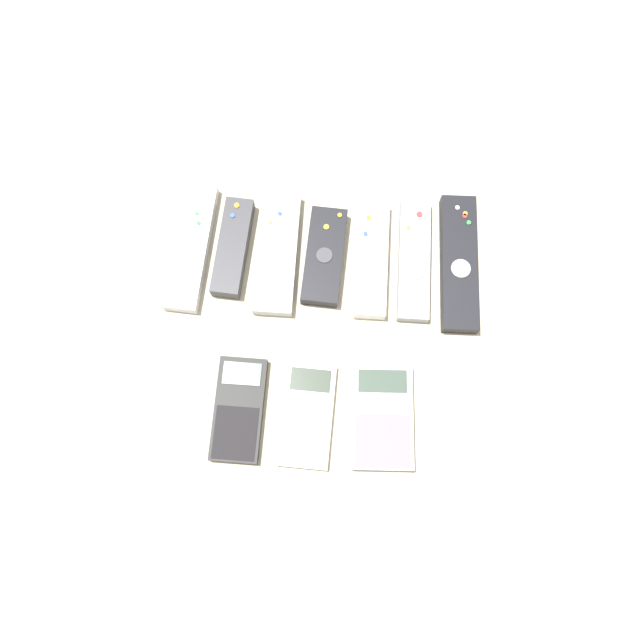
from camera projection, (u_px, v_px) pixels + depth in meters
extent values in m
plane|color=#B2A88E|center=(319.00, 344.00, 0.93)|extent=(3.00, 3.00, 0.00)
cube|color=silver|center=(191.00, 247.00, 0.96)|extent=(0.06, 0.21, 0.02)
cylinder|color=silver|center=(189.00, 209.00, 0.97)|extent=(0.01, 0.01, 0.00)
cylinder|color=green|center=(199.00, 223.00, 0.96)|extent=(0.01, 0.01, 0.00)
cylinder|color=silver|center=(193.00, 197.00, 0.98)|extent=(0.01, 0.01, 0.00)
cylinder|color=green|center=(197.00, 214.00, 0.97)|extent=(0.01, 0.01, 0.00)
cube|color=#333338|center=(233.00, 248.00, 0.96)|extent=(0.05, 0.16, 0.03)
cylinder|color=blue|center=(232.00, 216.00, 0.96)|extent=(0.01, 0.01, 0.00)
cylinder|color=orange|center=(237.00, 205.00, 0.96)|extent=(0.01, 0.01, 0.00)
cube|color=#B7B7BC|center=(277.00, 253.00, 0.96)|extent=(0.06, 0.20, 0.02)
cylinder|color=silver|center=(277.00, 251.00, 0.95)|extent=(0.03, 0.03, 0.00)
cylinder|color=yellow|center=(270.00, 222.00, 0.96)|extent=(0.01, 0.01, 0.00)
cylinder|color=blue|center=(280.00, 213.00, 0.97)|extent=(0.01, 0.01, 0.00)
cube|color=black|center=(326.00, 257.00, 0.96)|extent=(0.06, 0.16, 0.03)
cylinder|color=#38383D|center=(326.00, 255.00, 0.94)|extent=(0.02, 0.02, 0.00)
cylinder|color=yellow|center=(325.00, 227.00, 0.96)|extent=(0.01, 0.01, 0.00)
cylinder|color=yellow|center=(340.00, 215.00, 0.96)|extent=(0.01, 0.01, 0.00)
cube|color=white|center=(371.00, 259.00, 0.96)|extent=(0.05, 0.19, 0.02)
cylinder|color=silver|center=(372.00, 254.00, 0.95)|extent=(0.03, 0.03, 0.00)
cylinder|color=blue|center=(365.00, 234.00, 0.96)|extent=(0.01, 0.01, 0.00)
cylinder|color=silver|center=(377.00, 219.00, 0.96)|extent=(0.01, 0.01, 0.00)
cylinder|color=orange|center=(369.00, 218.00, 0.96)|extent=(0.01, 0.01, 0.00)
cube|color=gray|center=(414.00, 260.00, 0.96)|extent=(0.05, 0.19, 0.02)
cylinder|color=#99999E|center=(415.00, 271.00, 0.94)|extent=(0.03, 0.03, 0.00)
cylinder|color=yellow|center=(408.00, 228.00, 0.96)|extent=(0.01, 0.01, 0.00)
cylinder|color=red|center=(419.00, 214.00, 0.97)|extent=(0.01, 0.01, 0.00)
cube|color=black|center=(459.00, 263.00, 0.96)|extent=(0.06, 0.22, 0.03)
cylinder|color=#99999E|center=(461.00, 268.00, 0.94)|extent=(0.03, 0.03, 0.00)
cylinder|color=orange|center=(465.00, 214.00, 0.96)|extent=(0.01, 0.01, 0.00)
cylinder|color=silver|center=(457.00, 208.00, 0.97)|extent=(0.01, 0.01, 0.00)
cylinder|color=red|center=(465.00, 216.00, 0.96)|extent=(0.01, 0.01, 0.00)
cylinder|color=green|center=(469.00, 223.00, 0.96)|extent=(0.01, 0.01, 0.00)
cube|color=black|center=(239.00, 409.00, 0.90)|extent=(0.07, 0.15, 0.02)
cube|color=#38473D|center=(242.00, 374.00, 0.90)|extent=(0.06, 0.03, 0.00)
cube|color=black|center=(235.00, 433.00, 0.88)|extent=(0.06, 0.08, 0.00)
cube|color=beige|center=(307.00, 415.00, 0.90)|extent=(0.08, 0.15, 0.01)
cube|color=#333D33|center=(311.00, 380.00, 0.91)|extent=(0.06, 0.03, 0.00)
cube|color=gray|center=(305.00, 439.00, 0.88)|extent=(0.07, 0.08, 0.00)
cube|color=#B2B2B7|center=(382.00, 417.00, 0.90)|extent=(0.09, 0.15, 0.02)
cube|color=#38473D|center=(383.00, 381.00, 0.90)|extent=(0.07, 0.04, 0.00)
cube|color=gray|center=(383.00, 441.00, 0.88)|extent=(0.08, 0.08, 0.00)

